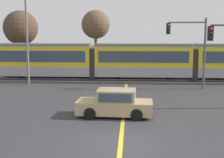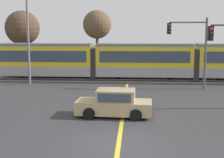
% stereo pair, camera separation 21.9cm
% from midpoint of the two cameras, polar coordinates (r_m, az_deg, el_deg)
% --- Properties ---
extents(ground_plane, '(200.00, 200.00, 0.00)m').
position_cam_midpoint_polar(ground_plane, '(13.40, 1.69, -11.85)').
color(ground_plane, '#333335').
extents(track_bed, '(120.00, 4.00, 0.18)m').
position_cam_midpoint_polar(track_bed, '(30.28, 3.09, -0.16)').
color(track_bed, '#4C4742').
rests_on(track_bed, ground).
extents(rail_near, '(120.00, 0.08, 0.10)m').
position_cam_midpoint_polar(rail_near, '(29.54, 3.07, -0.10)').
color(rail_near, '#939399').
rests_on(rail_near, track_bed).
extents(rail_far, '(120.00, 0.08, 0.10)m').
position_cam_midpoint_polar(rail_far, '(30.97, 3.12, 0.30)').
color(rail_far, '#939399').
rests_on(rail_far, track_bed).
extents(light_rail_tram, '(28.00, 2.64, 3.43)m').
position_cam_midpoint_polar(light_rail_tram, '(30.05, 6.06, 3.50)').
color(light_rail_tram, '#9E9EA3').
rests_on(light_rail_tram, track_bed).
extents(lane_centre_line, '(0.20, 17.79, 0.01)m').
position_cam_midpoint_polar(lane_centre_line, '(19.60, 2.50, -5.23)').
color(lane_centre_line, gold).
rests_on(lane_centre_line, ground).
extents(sedan_crossing, '(4.28, 2.07, 1.52)m').
position_cam_midpoint_polar(sedan_crossing, '(17.49, 0.79, -4.56)').
color(sedan_crossing, tan).
rests_on(sedan_crossing, ground).
extents(traffic_light_far_right, '(3.25, 0.38, 5.83)m').
position_cam_midpoint_polar(traffic_light_far_right, '(26.39, 14.73, 6.51)').
color(traffic_light_far_right, '#515459').
rests_on(traffic_light_far_right, ground).
extents(street_lamp_west, '(2.37, 0.28, 9.33)m').
position_cam_midpoint_polar(street_lamp_west, '(28.82, -14.56, 9.49)').
color(street_lamp_west, slate).
rests_on(street_lamp_west, ground).
extents(bare_tree_far_west, '(3.90, 3.90, 7.11)m').
position_cam_midpoint_polar(bare_tree_far_west, '(37.25, -15.91, 8.95)').
color(bare_tree_far_west, brown).
rests_on(bare_tree_far_west, ground).
extents(bare_tree_west, '(3.19, 3.19, 7.13)m').
position_cam_midpoint_polar(bare_tree_west, '(35.55, -2.57, 9.86)').
color(bare_tree_west, brown).
rests_on(bare_tree_west, ground).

